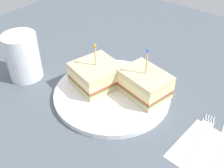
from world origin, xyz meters
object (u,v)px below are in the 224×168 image
plate (112,93)px  knife (223,143)px  napkin (208,153)px  fork (204,132)px  sandwich_half_front (95,75)px  drink_glass (23,58)px  sandwich_half_back (145,84)px

plate → knife: 23.55cm
napkin → fork: (3.90, 2.43, 0.10)cm
knife → plate: bearing=93.6°
sandwich_half_front → drink_glass: 16.94cm
drink_glass → knife: size_ratio=0.84×
sandwich_half_front → fork: size_ratio=0.84×
plate → sandwich_half_back: 7.39cm
sandwich_half_back → napkin: (-5.54, -16.52, -3.62)cm
plate → napkin: (-2.01, -22.20, -0.47)cm
sandwich_half_front → drink_glass: bearing=111.1°
knife → sandwich_half_front: bearing=93.7°
fork → sandwich_half_front: bearing=95.2°
sandwich_half_front → knife: (1.81, -27.79, -3.41)cm
sandwich_half_back → knife: bearing=-96.5°
sandwich_half_back → napkin: bearing=-108.5°
sandwich_half_back → napkin: sandwich_half_back is taller
sandwich_half_front → plate: bearing=-85.7°
napkin → plate: bearing=84.8°
plate → knife: (1.49, -23.50, -0.37)cm
sandwich_half_front → fork: sandwich_half_front is taller
plate → drink_glass: (-6.39, 20.05, 4.34)cm
drink_glass → fork: drink_glass is taller
sandwich_half_front → sandwich_half_back: (3.85, -9.97, 0.11)cm
plate → knife: size_ratio=1.95×
plate → sandwich_half_front: size_ratio=2.23×
plate → fork: size_ratio=1.87×
sandwich_half_front → drink_glass: (-6.07, 15.76, 1.31)cm
sandwich_half_front → knife: bearing=-86.3°
knife → napkin: bearing=159.7°
fork → drink_glass: bearing=101.7°
sandwich_half_front → drink_glass: sandwich_half_front is taller
sandwich_half_front → napkin: sandwich_half_front is taller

